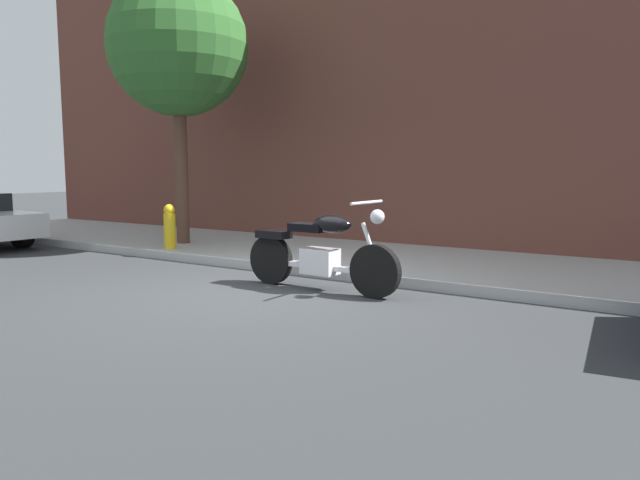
% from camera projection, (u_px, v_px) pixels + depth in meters
% --- Properties ---
extents(ground_plane, '(60.00, 60.00, 0.00)m').
position_uv_depth(ground_plane, '(253.00, 293.00, 7.17)').
color(ground_plane, '#303335').
extents(sidewalk, '(20.12, 3.08, 0.14)m').
position_uv_depth(sidewalk, '(363.00, 258.00, 9.50)').
color(sidewalk, '#A3A3A3').
rests_on(sidewalk, ground).
extents(building_facade, '(20.12, 0.50, 7.28)m').
position_uv_depth(building_facade, '(413.00, 49.00, 10.56)').
color(building_facade, brown).
rests_on(building_facade, ground).
extents(motorcycle, '(2.20, 0.70, 1.14)m').
position_uv_depth(motorcycle, '(320.00, 253.00, 7.29)').
color(motorcycle, black).
rests_on(motorcycle, ground).
extents(street_tree, '(2.50, 2.50, 4.94)m').
position_uv_depth(street_tree, '(178.00, 47.00, 10.48)').
color(street_tree, brown).
rests_on(street_tree, ground).
extents(fire_hydrant, '(0.20, 0.20, 0.91)m').
position_uv_depth(fire_hydrant, '(170.00, 230.00, 10.09)').
color(fire_hydrant, gold).
rests_on(fire_hydrant, ground).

